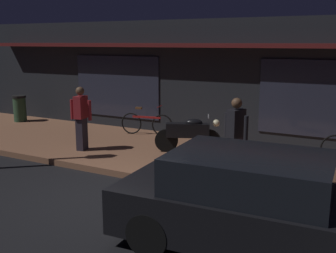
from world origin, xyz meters
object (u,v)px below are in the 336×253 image
at_px(person_bystander, 236,135).
at_px(trash_bin, 20,108).
at_px(person_photographer, 81,117).
at_px(bicycle_parked, 146,123).
at_px(motorcycle, 189,133).
at_px(parked_car_near, 256,204).

xyz_separation_m(person_bystander, trash_bin, (-8.79, 2.17, -0.41)).
xyz_separation_m(person_photographer, trash_bin, (-4.55, 2.05, -0.41)).
xyz_separation_m(bicycle_parked, person_photographer, (-0.58, -2.32, 0.52)).
relative_size(motorcycle, trash_bin, 1.73).
distance_m(motorcycle, person_bystander, 2.11).
bearing_deg(parked_car_near, person_bystander, 114.90).
bearing_deg(motorcycle, person_photographer, -156.42).
xyz_separation_m(bicycle_parked, parked_car_near, (4.89, -5.09, 0.20)).
xyz_separation_m(bicycle_parked, trash_bin, (-5.13, -0.27, 0.11)).
height_order(motorcycle, parked_car_near, parked_car_near).
relative_size(bicycle_parked, person_bystander, 0.98).
distance_m(person_photographer, person_bystander, 4.24).
distance_m(person_photographer, trash_bin, 5.01).
bearing_deg(trash_bin, bicycle_parked, 3.01).
bearing_deg(trash_bin, person_photographer, -24.26).
height_order(trash_bin, parked_car_near, parked_car_near).
height_order(bicycle_parked, person_photographer, person_photographer).
height_order(motorcycle, person_photographer, person_photographer).
bearing_deg(parked_car_near, motorcycle, 126.61).
bearing_deg(motorcycle, bicycle_parked, 149.18).
xyz_separation_m(person_bystander, parked_car_near, (1.23, -2.64, -0.32)).
distance_m(bicycle_parked, parked_car_near, 7.06).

